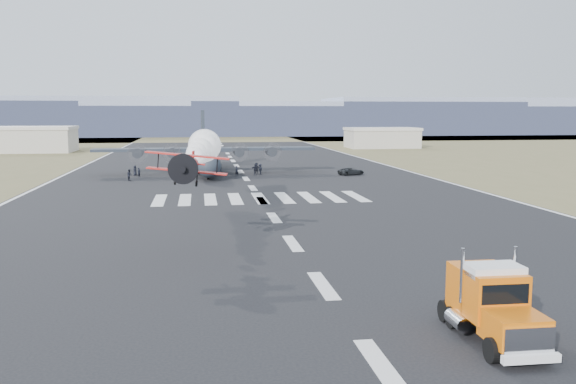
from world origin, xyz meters
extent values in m
plane|color=black|center=(0.00, 0.00, 0.00)|extent=(500.00, 500.00, 0.00)
cube|color=brown|center=(0.00, 230.00, 0.00)|extent=(500.00, 80.00, 0.00)
cube|color=#838EA7|center=(-65.00, 260.00, 8.50)|extent=(150.00, 50.00, 17.00)
cube|color=#838EA7|center=(0.00, 260.00, 6.50)|extent=(150.00, 50.00, 13.00)
cube|color=#838EA7|center=(65.00, 260.00, 7.50)|extent=(150.00, 50.00, 15.00)
cube|color=#838EA7|center=(130.00, 260.00, 8.50)|extent=(150.00, 50.00, 17.00)
cube|color=#A49F92|center=(-52.00, 145.00, 3.00)|extent=(24.00, 14.00, 6.00)
cube|color=beige|center=(-52.00, 145.00, 6.30)|extent=(24.50, 14.50, 0.80)
cube|color=#A49F92|center=(46.00, 150.00, 2.60)|extent=(20.00, 12.00, 5.20)
cube|color=beige|center=(46.00, 150.00, 5.50)|extent=(20.50, 12.50, 0.80)
cube|color=black|center=(5.85, 3.07, 0.54)|extent=(1.17, 6.71, 0.25)
cube|color=#DE490D|center=(5.81, 0.12, 1.33)|extent=(2.29, 2.39, 1.28)
cube|color=silver|center=(5.79, -1.11, 1.23)|extent=(2.17, 0.18, 1.08)
cube|color=white|center=(5.79, -1.31, 0.54)|extent=(2.47, 0.33, 0.34)
cube|color=#DE490D|center=(5.83, 1.89, 2.17)|extent=(2.48, 1.80, 2.17)
cube|color=black|center=(5.82, 1.05, 2.51)|extent=(2.17, 0.15, 0.89)
cube|color=white|center=(5.84, 2.18, 3.30)|extent=(2.48, 1.61, 0.49)
cube|color=#DE490D|center=(5.85, 3.66, 1.87)|extent=(2.49, 2.00, 2.56)
cylinder|color=black|center=(4.67, -0.26, 0.54)|extent=(0.41, 1.09, 1.08)
cylinder|color=black|center=(6.94, -0.29, 0.54)|extent=(0.41, 1.09, 1.08)
cylinder|color=black|center=(4.72, 3.87, 0.54)|extent=(0.41, 1.09, 1.08)
cylinder|color=black|center=(6.99, 3.84, 0.54)|extent=(0.41, 1.09, 1.08)
cylinder|color=black|center=(4.74, 4.86, 0.54)|extent=(0.41, 1.09, 1.08)
cylinder|color=black|center=(7.00, 4.83, 0.54)|extent=(0.41, 1.09, 1.08)
cylinder|color=red|center=(-8.05, 22.17, 6.47)|extent=(1.18, 4.91, 0.88)
sphere|color=black|center=(-8.03, 22.36, 6.81)|extent=(0.68, 0.68, 0.68)
cylinder|color=black|center=(-8.19, 19.84, 6.47)|extent=(1.01, 0.64, 0.97)
cylinder|color=black|center=(-8.22, 19.50, 6.47)|extent=(2.14, 0.16, 2.14)
cube|color=red|center=(-8.07, 21.78, 6.13)|extent=(5.87, 1.34, 0.62)
cube|color=red|center=(-8.09, 21.49, 7.29)|extent=(6.06, 1.35, 0.63)
cube|color=red|center=(-7.91, 24.40, 6.95)|extent=(0.15, 0.88, 0.97)
cube|color=red|center=(-7.91, 24.40, 6.47)|extent=(1.98, 0.80, 0.08)
cylinder|color=black|center=(-8.87, 21.44, 5.30)|extent=(0.14, 0.43, 0.43)
cylinder|color=black|center=(-7.32, 21.34, 5.30)|extent=(0.14, 0.43, 0.43)
sphere|color=white|center=(-7.89, 24.59, 6.47)|extent=(0.68, 0.68, 0.68)
sphere|color=white|center=(-7.75, 26.92, 6.50)|extent=(0.99, 0.99, 0.99)
sphere|color=white|center=(-7.60, 29.25, 6.53)|extent=(1.30, 1.30, 1.30)
sphere|color=white|center=(-7.45, 31.58, 6.55)|extent=(1.61, 1.61, 1.61)
sphere|color=white|center=(-7.31, 33.91, 6.58)|extent=(1.93, 1.93, 1.93)
sphere|color=white|center=(-7.16, 36.24, 6.61)|extent=(2.24, 2.24, 2.24)
sphere|color=white|center=(-7.01, 38.57, 6.64)|extent=(2.55, 2.55, 2.55)
sphere|color=white|center=(-6.86, 40.89, 6.67)|extent=(2.86, 2.86, 2.86)
sphere|color=white|center=(-6.72, 43.22, 6.70)|extent=(3.17, 3.17, 3.17)
sphere|color=white|center=(-6.57, 45.55, 6.73)|extent=(3.48, 3.48, 3.48)
sphere|color=white|center=(-6.42, 47.88, 6.76)|extent=(3.79, 3.79, 3.79)
cylinder|color=#222834|center=(-6.14, 81.91, 2.41)|extent=(4.36, 26.04, 3.71)
sphere|color=#222834|center=(-5.81, 68.94, 2.41)|extent=(3.71, 3.71, 3.71)
cone|color=#222834|center=(-6.46, 94.89, 2.41)|extent=(3.85, 5.65, 3.71)
cube|color=#222834|center=(-6.11, 80.99, 4.17)|extent=(37.17, 4.82, 0.46)
cylinder|color=#222834|center=(-17.22, 80.24, 3.71)|extent=(1.76, 3.56, 1.67)
cylinder|color=#3F3F44|center=(-17.18, 78.39, 3.71)|extent=(3.15, 0.13, 3.15)
cylinder|color=#222834|center=(-11.66, 80.38, 3.71)|extent=(1.76, 3.56, 1.67)
cylinder|color=#3F3F44|center=(-11.62, 78.53, 3.71)|extent=(3.15, 0.13, 3.15)
cylinder|color=#222834|center=(-0.54, 80.66, 3.71)|extent=(1.76, 3.56, 1.67)
cylinder|color=#3F3F44|center=(-0.50, 78.81, 3.71)|extent=(3.15, 0.13, 3.15)
cylinder|color=#222834|center=(5.02, 80.80, 3.71)|extent=(1.76, 3.56, 1.67)
cylinder|color=#3F3F44|center=(5.07, 78.95, 3.71)|extent=(3.15, 0.13, 3.15)
cube|color=#222834|center=(-6.42, 93.04, 7.05)|extent=(0.66, 4.18, 7.42)
cube|color=#222834|center=(-6.43, 93.50, 3.15)|extent=(13.05, 3.11, 0.32)
cube|color=#222834|center=(-8.20, 82.79, 1.02)|extent=(1.25, 5.59, 1.48)
cylinder|color=black|center=(-8.20, 82.79, 0.51)|extent=(0.49, 1.03, 1.02)
cube|color=#222834|center=(-4.12, 82.89, 1.02)|extent=(1.25, 5.59, 1.48)
cylinder|color=black|center=(-4.12, 82.89, 0.51)|extent=(0.49, 1.03, 1.02)
cylinder|color=black|center=(-5.88, 71.72, 0.42)|extent=(0.39, 0.84, 0.83)
imported|color=black|center=(17.81, 75.27, 0.62)|extent=(4.85, 3.35, 1.23)
imported|color=black|center=(-1.18, 75.94, 0.85)|extent=(0.80, 0.79, 1.70)
imported|color=black|center=(-17.81, 71.98, 0.88)|extent=(0.90, 1.00, 1.75)
imported|color=black|center=(2.91, 78.44, 0.89)|extent=(1.05, 1.26, 1.78)
imported|color=black|center=(1.94, 77.23, 0.93)|extent=(1.13, 0.65, 1.86)
imported|color=black|center=(-17.73, 79.71, 0.82)|extent=(0.84, 0.94, 1.64)
imported|color=black|center=(2.40, 79.84, 0.94)|extent=(1.74, 1.48, 1.88)
imported|color=black|center=(-16.79, 76.45, 0.79)|extent=(0.72, 0.74, 1.58)
imported|color=black|center=(-10.05, 78.93, 0.89)|extent=(0.72, 0.96, 1.78)
camera|label=1|loc=(-7.29, -23.03, 10.39)|focal=38.00mm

